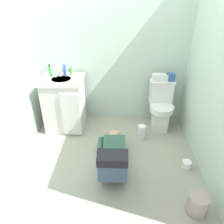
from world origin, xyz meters
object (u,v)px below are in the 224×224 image
(vanity_cabinet, at_px, (65,103))
(toilet, at_px, (161,106))
(toiletry_bag, at_px, (170,77))
(bottle_white, at_px, (59,70))
(trash_can, at_px, (198,204))
(tissue_box, at_px, (160,77))
(bottle_clear, at_px, (55,73))
(toilet_paper_roll, at_px, (187,165))
(person_plumber, at_px, (113,156))
(soap_dispenser, at_px, (50,71))
(paper_towel_roll, at_px, (141,132))
(faucet, at_px, (63,72))
(bottle_green, at_px, (71,71))
(bottle_blue, at_px, (65,70))

(vanity_cabinet, bearing_deg, toilet, 2.30)
(vanity_cabinet, distance_m, toiletry_bag, 1.62)
(bottle_white, relative_size, trash_can, 0.75)
(tissue_box, relative_size, trash_can, 0.97)
(vanity_cabinet, bearing_deg, bottle_clear, 148.53)
(toilet_paper_roll, bearing_deg, bottle_clear, 152.58)
(bottle_clear, relative_size, trash_can, 0.47)
(toiletry_bag, bearing_deg, tissue_box, 180.00)
(vanity_cabinet, height_order, tissue_box, tissue_box)
(person_plumber, bearing_deg, toiletry_bag, 51.93)
(vanity_cabinet, xyz_separation_m, bottle_clear, (-0.11, 0.06, 0.45))
(soap_dispenser, xyz_separation_m, bottle_white, (0.15, -0.03, 0.02))
(trash_can, relative_size, paper_towel_roll, 1.06)
(vanity_cabinet, relative_size, faucet, 8.20)
(vanity_cabinet, xyz_separation_m, tissue_box, (1.42, 0.15, 0.38))
(toilet, distance_m, tissue_box, 0.44)
(person_plumber, relative_size, toiletry_bag, 8.59)
(person_plumber, bearing_deg, tissue_box, 57.51)
(bottle_clear, distance_m, bottle_green, 0.23)
(faucet, relative_size, toilet_paper_roll, 0.91)
(vanity_cabinet, bearing_deg, bottle_green, 50.45)
(toiletry_bag, bearing_deg, bottle_blue, -177.97)
(toilet, relative_size, faucet, 7.50)
(soap_dispenser, xyz_separation_m, bottle_green, (0.30, 0.01, -0.01))
(soap_dispenser, height_order, paper_towel_roll, soap_dispenser)
(tissue_box, xyz_separation_m, bottle_clear, (-1.52, -0.08, 0.07))
(faucet, bearing_deg, vanity_cabinet, -88.69)
(trash_can, bearing_deg, bottle_white, 136.73)
(toilet, bearing_deg, tissue_box, 116.43)
(bottle_green, bearing_deg, paper_towel_roll, -20.65)
(soap_dispenser, bearing_deg, trash_can, -41.37)
(toilet, bearing_deg, bottle_blue, 178.54)
(vanity_cabinet, distance_m, faucet, 0.47)
(tissue_box, relative_size, bottle_clear, 2.07)
(person_plumber, height_order, trash_can, person_plumber)
(bottle_blue, relative_size, paper_towel_roll, 0.83)
(toiletry_bag, distance_m, trash_can, 1.76)
(tissue_box, relative_size, toiletry_bag, 1.77)
(bottle_white, distance_m, toilet_paper_roll, 2.14)
(toilet, height_order, soap_dispenser, soap_dispenser)
(vanity_cabinet, distance_m, bottle_blue, 0.50)
(toilet, relative_size, trash_can, 3.32)
(trash_can, distance_m, paper_towel_roll, 1.29)
(bottle_clear, height_order, paper_towel_roll, bottle_clear)
(toiletry_bag, height_order, toilet_paper_roll, toiletry_bag)
(bottle_white, height_order, toilet_paper_roll, bottle_white)
(tissue_box, bearing_deg, bottle_white, -177.88)
(faucet, height_order, trash_can, faucet)
(bottle_white, distance_m, bottle_green, 0.16)
(bottle_blue, distance_m, toilet_paper_roll, 2.08)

